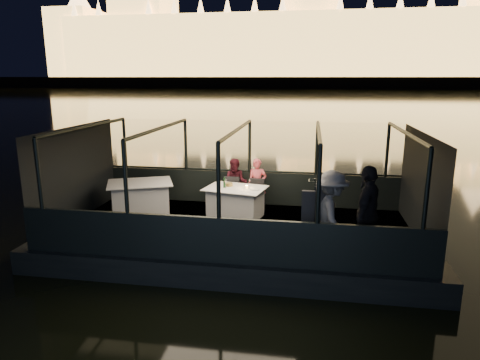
% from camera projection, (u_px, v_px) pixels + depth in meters
% --- Properties ---
extents(river_water, '(500.00, 500.00, 0.00)m').
position_uv_depth(river_water, '(304.00, 97.00, 86.91)').
color(river_water, black).
rests_on(river_water, ground).
extents(boat_hull, '(8.60, 4.40, 1.00)m').
position_uv_depth(boat_hull, '(237.00, 247.00, 10.18)').
color(boat_hull, black).
rests_on(boat_hull, river_water).
extents(boat_deck, '(8.00, 4.00, 0.04)m').
position_uv_depth(boat_deck, '(237.00, 228.00, 10.07)').
color(boat_deck, black).
rests_on(boat_deck, boat_hull).
extents(gunwale_port, '(8.00, 0.08, 0.90)m').
position_uv_depth(gunwale_port, '(249.00, 188.00, 11.88)').
color(gunwale_port, black).
rests_on(gunwale_port, boat_deck).
extents(gunwale_starboard, '(8.00, 0.08, 0.90)m').
position_uv_depth(gunwale_starboard, '(219.00, 240.00, 8.04)').
color(gunwale_starboard, black).
rests_on(gunwale_starboard, boat_deck).
extents(cabin_glass_port, '(8.00, 0.02, 1.40)m').
position_uv_depth(cabin_glass_port, '(250.00, 147.00, 11.61)').
color(cabin_glass_port, '#99B2B2').
rests_on(cabin_glass_port, gunwale_port).
extents(cabin_glass_starboard, '(8.00, 0.02, 1.40)m').
position_uv_depth(cabin_glass_starboard, '(218.00, 181.00, 7.77)').
color(cabin_glass_starboard, '#99B2B2').
rests_on(cabin_glass_starboard, gunwale_starboard).
extents(cabin_roof_glass, '(8.00, 4.00, 0.02)m').
position_uv_depth(cabin_roof_glass, '(237.00, 130.00, 9.53)').
color(cabin_roof_glass, '#99B2B2').
rests_on(cabin_roof_glass, boat_deck).
extents(end_wall_fore, '(0.02, 4.00, 2.30)m').
position_uv_depth(end_wall_fore, '(76.00, 174.00, 10.43)').
color(end_wall_fore, black).
rests_on(end_wall_fore, boat_deck).
extents(end_wall_aft, '(0.02, 4.00, 2.30)m').
position_uv_depth(end_wall_aft, '(421.00, 187.00, 9.16)').
color(end_wall_aft, black).
rests_on(end_wall_aft, boat_deck).
extents(canopy_ribs, '(8.00, 4.00, 2.30)m').
position_uv_depth(canopy_ribs, '(237.00, 180.00, 9.80)').
color(canopy_ribs, black).
rests_on(canopy_ribs, boat_deck).
extents(embankment, '(400.00, 140.00, 6.00)m').
position_uv_depth(embankment, '(309.00, 83.00, 211.35)').
color(embankment, '#423D33').
rests_on(embankment, ground).
extents(parliament_building, '(220.00, 32.00, 60.00)m').
position_uv_depth(parliament_building, '(311.00, 13.00, 171.22)').
color(parliament_building, '#F2D18C').
rests_on(parliament_building, embankment).
extents(dining_table_central, '(1.63, 1.31, 0.77)m').
position_uv_depth(dining_table_central, '(235.00, 202.00, 10.71)').
color(dining_table_central, silver).
rests_on(dining_table_central, boat_deck).
extents(dining_table_aft, '(1.91, 1.68, 0.84)m').
position_uv_depth(dining_table_aft, '(141.00, 200.00, 10.96)').
color(dining_table_aft, silver).
rests_on(dining_table_aft, boat_deck).
extents(chair_port_left, '(0.42, 0.42, 0.88)m').
position_uv_depth(chair_port_left, '(230.00, 195.00, 11.16)').
color(chair_port_left, black).
rests_on(chair_port_left, boat_deck).
extents(chair_port_right, '(0.45, 0.45, 0.87)m').
position_uv_depth(chair_port_right, '(256.00, 196.00, 11.05)').
color(chair_port_right, black).
rests_on(chair_port_right, boat_deck).
extents(coat_stand, '(0.48, 0.41, 1.60)m').
position_uv_depth(coat_stand, '(313.00, 214.00, 8.13)').
color(coat_stand, black).
rests_on(coat_stand, boat_deck).
extents(person_woman_coral, '(0.52, 0.37, 1.36)m').
position_uv_depth(person_woman_coral, '(257.00, 182.00, 11.30)').
color(person_woman_coral, '#D44D55').
rests_on(person_woman_coral, boat_deck).
extents(person_man_maroon, '(0.67, 0.54, 1.33)m').
position_uv_depth(person_man_maroon, '(236.00, 180.00, 11.51)').
color(person_man_maroon, '#41121B').
rests_on(person_man_maroon, boat_deck).
extents(passenger_stripe, '(0.89, 1.26, 1.76)m').
position_uv_depth(passenger_stripe, '(331.00, 217.00, 8.12)').
color(passenger_stripe, silver).
rests_on(passenger_stripe, boat_deck).
extents(passenger_dark, '(0.84, 1.18, 1.86)m').
position_uv_depth(passenger_dark, '(367.00, 217.00, 8.14)').
color(passenger_dark, black).
rests_on(passenger_dark, boat_deck).
extents(wine_bottle, '(0.08, 0.08, 0.28)m').
position_uv_depth(wine_bottle, '(224.00, 182.00, 10.60)').
color(wine_bottle, '#153A18').
rests_on(wine_bottle, dining_table_central).
extents(bread_basket, '(0.21, 0.21, 0.08)m').
position_uv_depth(bread_basket, '(229.00, 184.00, 10.78)').
color(bread_basket, olive).
rests_on(bread_basket, dining_table_central).
extents(amber_candle, '(0.06, 0.06, 0.07)m').
position_uv_depth(amber_candle, '(247.00, 187.00, 10.55)').
color(amber_candle, gold).
rests_on(amber_candle, dining_table_central).
extents(plate_near, '(0.29, 0.29, 0.01)m').
position_uv_depth(plate_near, '(255.00, 189.00, 10.44)').
color(plate_near, silver).
rests_on(plate_near, dining_table_central).
extents(plate_far, '(0.28, 0.28, 0.01)m').
position_uv_depth(plate_far, '(230.00, 184.00, 10.93)').
color(plate_far, white).
rests_on(plate_far, dining_table_central).
extents(wine_glass_white, '(0.08, 0.08, 0.21)m').
position_uv_depth(wine_glass_white, '(225.00, 184.00, 10.59)').
color(wine_glass_white, silver).
rests_on(wine_glass_white, dining_table_central).
extents(wine_glass_red, '(0.07, 0.07, 0.17)m').
position_uv_depth(wine_glass_red, '(250.00, 183.00, 10.72)').
color(wine_glass_red, silver).
rests_on(wine_glass_red, dining_table_central).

